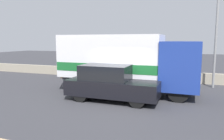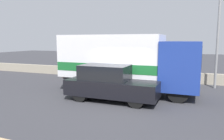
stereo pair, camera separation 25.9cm
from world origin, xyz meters
name	(u,v)px [view 1 (the left image)]	position (x,y,z in m)	size (l,w,h in m)	color
ground_plane	(115,103)	(0.00, 0.00, 0.00)	(80.00, 80.00, 0.00)	#38383D
stone_wall_backdrop	(143,75)	(0.00, 6.26, 0.35)	(60.00, 0.35, 0.71)	#A39984
street_lamp	(217,24)	(4.54, 5.14, 3.82)	(0.56, 0.28, 6.56)	gray
box_truck	(125,61)	(-0.13, 2.11, 1.76)	(7.43, 2.50, 3.16)	navy
car_hatchback	(111,83)	(-0.31, 0.34, 0.84)	(4.39, 1.76, 1.71)	black
pedestrian	(62,66)	(-5.99, 4.88, 0.90)	(0.38, 0.38, 1.74)	#473828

